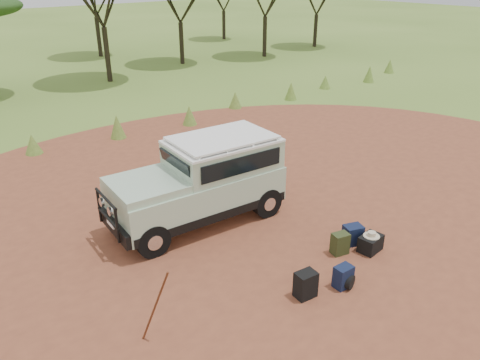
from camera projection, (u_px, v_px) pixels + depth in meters
ground at (281, 229)px, 11.67m from camera, size 140.00×140.00×0.00m
dirt_clearing at (281, 229)px, 11.67m from camera, size 23.00×23.00×0.01m
grass_fringe at (122, 128)px, 17.60m from camera, size 36.60×1.60×0.90m
safari_vehicle at (202, 183)px, 11.67m from camera, size 4.59×2.17×2.16m
walking_staff at (155, 307)px, 7.93m from camera, size 0.43×0.44×1.47m
backpack_black at (306, 285)px, 9.21m from camera, size 0.45×0.35×0.56m
backpack_navy at (343, 277)px, 9.50m from camera, size 0.39×0.29×0.49m
backpack_olive at (340, 244)px, 10.60m from camera, size 0.43×0.35×0.52m
duffel_navy at (353, 235)px, 10.97m from camera, size 0.51×0.45×0.48m
hard_case at (370, 243)px, 10.72m from camera, size 0.58×0.44×0.39m
stuff_sack at (345, 280)px, 9.54m from camera, size 0.39×0.39×0.31m
safari_hat at (372, 235)px, 10.63m from camera, size 0.37×0.37×0.11m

